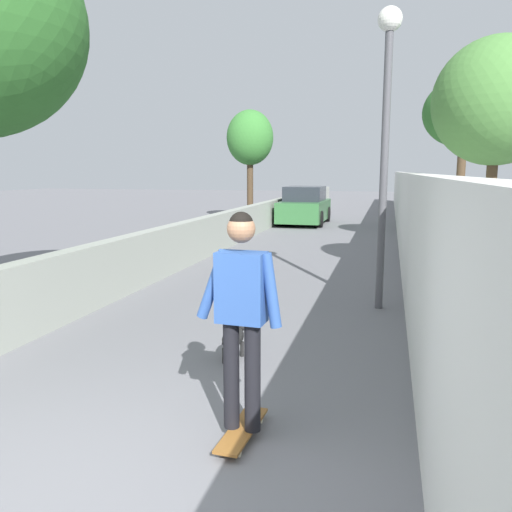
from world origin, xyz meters
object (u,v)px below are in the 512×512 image
dog (234,336)px  car_near (305,207)px  person_skateboarder (242,304)px  tree_left_far (250,139)px  tree_right_mid (465,114)px  lamp_post (386,109)px  skateboard (242,430)px  tree_right_near (497,102)px

dog → car_near: (15.52, 1.70, 0.44)m
person_skateboarder → tree_left_far: bearing=15.0°
tree_left_far → car_near: bearing=-103.4°
tree_right_mid → car_near: 8.13m
person_skateboarder → dog: size_ratio=0.88×
dog → car_near: car_near is taller
lamp_post → car_near: 13.41m
lamp_post → person_skateboarder: lamp_post is taller
tree_left_far → dog: bearing=-165.4°
skateboard → dog: size_ratio=0.40×
dog → skateboard: bearing=-161.0°
tree_right_near → tree_right_mid: tree_right_mid is taller
car_near → lamp_post: bearing=-165.6°
tree_left_far → skateboard: 18.75m
person_skateboarder → dog: bearing=19.0°
tree_right_mid → car_near: size_ratio=1.20×
car_near → tree_right_near: bearing=-154.8°
dog → car_near: 15.62m
tree_right_mid → tree_right_near: bearing=178.4°
car_near → person_skateboarder: bearing=-172.4°
tree_right_mid → tree_left_far: bearing=52.3°
tree_right_mid → dog: size_ratio=2.35×
person_skateboarder → lamp_post: bearing=-12.6°
tree_right_near → lamp_post: lamp_post is taller
lamp_post → skateboard: size_ratio=5.59×
skateboard → car_near: 17.37m
tree_right_near → person_skateboarder: (-6.30, 2.84, -2.22)m
tree_right_near → car_near: bearing=25.2°
tree_right_near → tree_left_far: (11.50, 7.62, 0.18)m
tree_left_far → car_near: tree_left_far is taller
tree_right_mid → car_near: bearing=44.3°
tree_left_far → lamp_post: (-13.38, -5.76, -0.44)m
skateboard → dog: (1.69, 0.58, 0.21)m
tree_right_mid → skateboard: (-11.80, 3.00, -3.65)m
tree_right_near → tree_right_mid: 5.52m
skateboard → lamp_post: bearing=-12.6°
tree_right_mid → dog: 11.27m
person_skateboarder → car_near: bearing=7.6°
tree_right_mid → person_skateboarder: bearing=165.7°
tree_right_near → person_skateboarder: bearing=155.7°
lamp_post → car_near: lamp_post is taller
lamp_post → dog: (-2.73, 1.57, -2.80)m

